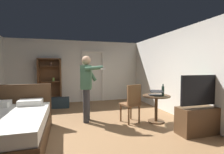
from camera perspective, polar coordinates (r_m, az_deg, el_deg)
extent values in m
plane|color=olive|center=(3.83, -7.71, -18.48)|extent=(7.37, 7.37, 0.00)
cube|color=silver|center=(6.95, -11.96, 1.88)|extent=(5.47, 0.12, 2.51)
cube|color=silver|center=(4.75, 25.94, 0.97)|extent=(0.12, 6.94, 2.51)
cube|color=white|center=(6.90, -10.00, -0.01)|extent=(0.08, 0.08, 2.05)
cube|color=white|center=(7.05, -3.11, 0.10)|extent=(0.08, 0.08, 2.05)
cube|color=white|center=(6.98, -6.58, 8.81)|extent=(0.93, 0.08, 0.08)
cube|color=#4C331E|center=(3.73, -33.46, -16.79)|extent=(1.51, 2.08, 0.35)
cube|color=silver|center=(3.64, -33.61, -12.56)|extent=(1.45, 2.02, 0.22)
cube|color=#4C331E|center=(4.57, -29.84, -8.64)|extent=(1.51, 0.08, 1.02)
cube|color=white|center=(4.23, -26.30, -7.83)|extent=(0.50, 0.34, 0.12)
cube|color=brown|center=(6.76, -24.05, -1.55)|extent=(0.06, 0.32, 1.76)
cube|color=brown|center=(6.69, -17.29, -1.45)|extent=(0.06, 0.32, 1.76)
cube|color=brown|center=(6.70, -20.84, 5.85)|extent=(0.85, 0.32, 0.04)
cube|color=brown|center=(6.86, -20.59, -1.40)|extent=(0.85, 0.02, 1.76)
cube|color=brown|center=(6.79, -20.58, -6.45)|extent=(0.79, 0.32, 0.03)
cube|color=brown|center=(6.71, -20.68, -1.50)|extent=(0.79, 0.32, 0.03)
cylinder|color=#93C55B|center=(6.70, -19.57, -0.79)|extent=(0.08, 0.08, 0.13)
cube|color=brown|center=(6.69, -20.79, 3.51)|extent=(0.79, 0.32, 0.03)
cylinder|color=brown|center=(6.69, -20.40, 4.21)|extent=(0.08, 0.08, 0.13)
cube|color=#4C331E|center=(4.15, 28.47, -12.93)|extent=(1.09, 0.40, 0.58)
cube|color=black|center=(4.01, 28.94, -3.94)|extent=(1.10, 0.05, 0.64)
cube|color=#298854|center=(4.03, 28.63, -3.90)|extent=(1.04, 0.01, 0.58)
cylinder|color=#4C331E|center=(4.52, 14.99, -10.70)|extent=(0.08, 0.08, 0.67)
cylinder|color=#4C331E|center=(4.61, 14.93, -14.56)|extent=(0.42, 0.42, 0.03)
cylinder|color=#4C331E|center=(4.45, 15.06, -6.32)|extent=(0.71, 0.71, 0.03)
cube|color=black|center=(4.43, 14.73, -6.00)|extent=(0.37, 0.30, 0.02)
cube|color=black|center=(4.30, 15.16, -4.79)|extent=(0.36, 0.28, 0.05)
cube|color=navy|center=(4.30, 15.14, -4.77)|extent=(0.33, 0.24, 0.04)
cylinder|color=#24372E|center=(4.44, 17.17, -4.62)|extent=(0.06, 0.06, 0.24)
cylinder|color=#24372E|center=(4.42, 17.21, -2.70)|extent=(0.03, 0.03, 0.06)
cylinder|color=brown|center=(4.66, 6.52, -11.59)|extent=(0.04, 0.04, 0.45)
cylinder|color=brown|center=(4.46, 3.03, -12.25)|extent=(0.04, 0.04, 0.45)
cylinder|color=brown|center=(4.40, 9.36, -12.49)|extent=(0.04, 0.04, 0.45)
cylinder|color=brown|center=(4.20, 5.78, -13.27)|extent=(0.04, 0.04, 0.45)
cube|color=brown|center=(4.36, 6.19, -9.29)|extent=(0.52, 0.52, 0.04)
cube|color=brown|center=(4.18, 7.67, -6.08)|extent=(0.41, 0.15, 0.50)
cylinder|color=#333338|center=(4.58, -8.60, -9.21)|extent=(0.15, 0.15, 0.86)
cylinder|color=#333338|center=(4.35, -8.93, -9.87)|extent=(0.15, 0.15, 0.86)
cube|color=#3F664C|center=(4.36, -8.85, -0.03)|extent=(0.35, 0.46, 0.61)
sphere|color=tan|center=(4.36, -8.90, 5.68)|extent=(0.23, 0.23, 0.23)
cylinder|color=#3F664C|center=(4.58, -7.41, 1.54)|extent=(0.35, 0.17, 0.49)
cylinder|color=#3F664C|center=(4.10, -6.20, 3.08)|extent=(0.45, 0.19, 0.13)
cube|color=white|center=(4.07, -3.14, 2.82)|extent=(0.13, 0.06, 0.04)
cube|color=#1E2D38|center=(6.16, -17.51, -8.44)|extent=(0.64, 0.34, 0.36)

